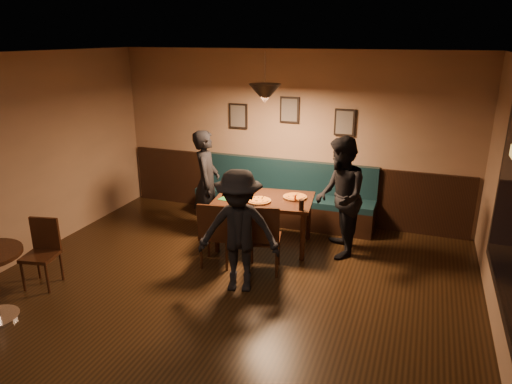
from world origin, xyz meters
TOP-DOWN VIEW (x-y plane):
  - floor at (0.00, 0.00)m, footprint 7.00×7.00m
  - ceiling at (0.00, 0.00)m, footprint 7.00×7.00m
  - wall_back at (0.00, 3.50)m, footprint 6.00×0.00m
  - wainscot at (0.00, 3.47)m, footprint 5.88×0.06m
  - booth_bench at (0.00, 3.20)m, footprint 3.00×0.60m
  - picture_left at (-0.90, 3.47)m, footprint 0.32×0.04m
  - picture_center at (0.00, 3.47)m, footprint 0.32×0.04m
  - picture_right at (0.90, 3.47)m, footprint 0.32×0.04m
  - pendant_lamp at (0.01, 2.22)m, footprint 0.44×0.44m
  - dining_table at (0.01, 2.22)m, footprint 1.50×1.07m
  - chair_near_left at (-0.40, 1.43)m, footprint 0.47×0.47m
  - chair_near_right at (0.26, 1.47)m, footprint 0.52×0.52m
  - diner_left at (-0.99, 2.38)m, footprint 0.56×0.69m
  - diner_right at (1.09, 2.31)m, footprint 0.86×0.98m
  - diner_front at (0.14, 0.91)m, footprint 1.09×0.77m
  - pizza_a at (-0.39, 2.39)m, footprint 0.44×0.44m
  - pizza_b at (-0.01, 2.03)m, footprint 0.44×0.44m
  - pizza_c at (0.43, 2.36)m, footprint 0.41×0.41m
  - soda_glass at (0.64, 1.92)m, footprint 0.08×0.08m
  - tabasco_bottle at (0.47, 2.21)m, footprint 0.03×0.03m
  - napkin_a at (-0.61, 2.49)m, footprint 0.21×0.21m
  - napkin_b at (-0.52, 1.97)m, footprint 0.16×0.16m
  - cutlery_set at (-0.03, 1.82)m, footprint 0.20×0.05m
  - cafe_chair_far at (-2.20, 0.13)m, footprint 0.45×0.45m

SIDE VIEW (x-z plane):
  - floor at x=0.00m, z-range 0.00..0.00m
  - dining_table at x=0.01m, z-range 0.00..0.75m
  - cafe_chair_far at x=-2.20m, z-range 0.00..0.85m
  - chair_near_left at x=-0.40m, z-range 0.00..0.92m
  - chair_near_right at x=0.26m, z-range 0.00..0.97m
  - wainscot at x=0.00m, z-range 0.00..1.00m
  - booth_bench at x=0.00m, z-range 0.00..1.00m
  - cutlery_set at x=-0.03m, z-range 0.75..0.75m
  - napkin_b at x=-0.52m, z-range 0.75..0.75m
  - napkin_a at x=-0.61m, z-range 0.75..0.76m
  - diner_front at x=0.14m, z-range 0.00..1.54m
  - pizza_b at x=-0.01m, z-range 0.75..0.79m
  - pizza_c at x=0.43m, z-range 0.75..0.79m
  - pizza_a at x=-0.39m, z-range 0.75..0.79m
  - tabasco_bottle at x=0.47m, z-range 0.75..0.86m
  - soda_glass at x=0.64m, z-range 0.75..0.90m
  - diner_left at x=-0.99m, z-range 0.00..1.65m
  - diner_right at x=1.09m, z-range 0.00..1.71m
  - wall_back at x=0.00m, z-range -1.60..4.40m
  - picture_left at x=-0.90m, z-range 1.49..1.91m
  - picture_right at x=0.90m, z-range 1.49..1.91m
  - picture_center at x=0.00m, z-range 1.64..2.06m
  - pendant_lamp at x=0.01m, z-range 2.12..2.38m
  - ceiling at x=0.00m, z-range 2.80..2.80m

